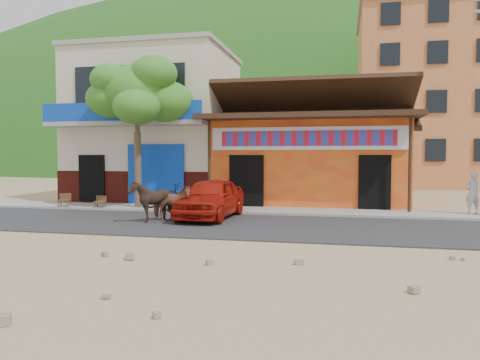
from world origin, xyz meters
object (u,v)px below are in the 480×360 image
(red_car, at_px, (211,198))
(pedestrian, at_px, (473,193))
(scooter, at_px, (165,196))
(cafe_chair_left, at_px, (64,194))
(cafe_chair_right, at_px, (100,196))
(cow_dark, at_px, (151,201))
(tree, at_px, (137,132))
(cow_tan, at_px, (172,203))

(red_car, relative_size, pedestrian, 2.67)
(red_car, relative_size, scooter, 2.14)
(cafe_chair_left, bearing_deg, cafe_chair_right, -19.33)
(cow_dark, height_order, scooter, cow_dark)
(tree, distance_m, cafe_chair_left, 3.94)
(cow_dark, distance_m, scooter, 3.08)
(cow_tan, xyz_separation_m, cow_dark, (-0.62, -0.25, 0.08))
(cow_dark, xyz_separation_m, cafe_chair_left, (-4.97, 2.81, -0.11))
(cow_tan, height_order, cow_dark, cow_dark)
(tree, xyz_separation_m, cow_dark, (1.98, -3.31, -2.40))
(red_car, distance_m, cafe_chair_left, 6.75)
(pedestrian, relative_size, cafe_chair_right, 1.75)
(tree, relative_size, cow_tan, 4.25)
(tree, height_order, cow_tan, tree)
(scooter, bearing_deg, cafe_chair_left, 92.81)
(scooter, relative_size, cafe_chair_left, 1.93)
(pedestrian, height_order, cafe_chair_left, pedestrian)
(cow_dark, bearing_deg, red_car, 121.70)
(cow_tan, bearing_deg, cow_dark, 114.04)
(red_car, bearing_deg, pedestrian, 17.36)
(cow_dark, relative_size, red_car, 0.34)
(red_car, distance_m, scooter, 2.87)
(tree, bearing_deg, cafe_chair_left, -170.51)
(cow_dark, bearing_deg, cow_tan, 103.96)
(scooter, bearing_deg, cafe_chair_right, 94.21)
(cafe_chair_right, bearing_deg, scooter, -8.37)
(pedestrian, bearing_deg, scooter, -13.84)
(tree, bearing_deg, cow_tan, -49.77)
(scooter, bearing_deg, pedestrian, -85.67)
(cafe_chair_left, bearing_deg, red_car, -31.98)
(pedestrian, xyz_separation_m, cafe_chair_left, (-15.48, -0.93, -0.27))
(cow_tan, distance_m, pedestrian, 10.50)
(red_car, xyz_separation_m, cafe_chair_right, (-5.00, 1.48, -0.17))
(cafe_chair_left, distance_m, cafe_chair_right, 1.59)
(red_car, distance_m, cafe_chair_right, 5.22)
(cow_dark, distance_m, red_car, 2.10)
(cafe_chair_left, height_order, cafe_chair_right, cafe_chair_left)
(cow_tan, height_order, red_car, red_car)
(cow_tan, height_order, cafe_chair_right, cow_tan)
(cow_dark, bearing_deg, scooter, -174.19)
(tree, bearing_deg, cafe_chair_right, -160.35)
(cow_dark, distance_m, cafe_chair_left, 5.71)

